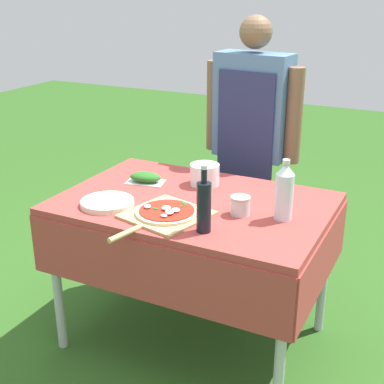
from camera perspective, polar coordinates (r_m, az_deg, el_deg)
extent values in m
plane|color=#2D5B1E|center=(2.91, 0.19, -15.20)|extent=(12.00, 12.00, 0.00)
cube|color=#A83D38|center=(2.53, 0.21, -1.26)|extent=(1.25, 0.84, 0.04)
cube|color=#A83D38|center=(2.26, -4.64, -8.67)|extent=(1.25, 0.01, 0.28)
cube|color=#A83D38|center=(2.95, 3.88, -1.26)|extent=(1.25, 0.01, 0.28)
cube|color=#A83D38|center=(2.90, -11.02, -1.99)|extent=(0.01, 0.84, 0.28)
cube|color=#A83D38|center=(2.41, 13.87, -7.27)|extent=(0.01, 0.84, 0.28)
cylinder|color=#B7B7BC|center=(2.72, -14.21, -9.36)|extent=(0.05, 0.05, 0.74)
cylinder|color=#B7B7BC|center=(2.25, 9.45, -16.17)|extent=(0.05, 0.05, 0.74)
cylinder|color=#B7B7BC|center=(3.23, -5.98, -3.69)|extent=(0.05, 0.05, 0.74)
cylinder|color=#B7B7BC|center=(2.85, 13.93, -7.91)|extent=(0.05, 0.05, 0.74)
cylinder|color=#333D56|center=(3.27, 7.23, -3.00)|extent=(0.11, 0.11, 0.79)
cylinder|color=#333D56|center=(3.33, 4.80, -2.42)|extent=(0.11, 0.11, 0.79)
cube|color=#4C7099|center=(3.08, 6.50, 9.09)|extent=(0.44, 0.22, 0.59)
cube|color=navy|center=(3.05, 5.50, 4.70)|extent=(0.34, 0.04, 0.86)
cylinder|color=brown|center=(2.99, 10.82, 7.96)|extent=(0.09, 0.09, 0.53)
cylinder|color=brown|center=(3.20, 2.41, 9.18)|extent=(0.09, 0.09, 0.53)
sphere|color=brown|center=(3.02, 6.82, 16.59)|extent=(0.18, 0.18, 0.18)
cube|color=tan|center=(2.36, -2.70, -2.42)|extent=(0.39, 0.39, 0.01)
cylinder|color=tan|center=(2.20, -7.13, -4.42)|extent=(0.06, 0.18, 0.02)
cylinder|color=beige|center=(2.35, -2.70, -2.15)|extent=(0.28, 0.28, 0.01)
cylinder|color=#B22819|center=(2.35, -2.71, -1.96)|extent=(0.24, 0.24, 0.00)
ellipsoid|color=white|center=(2.27, -2.96, -2.54)|extent=(0.03, 0.03, 0.01)
ellipsoid|color=white|center=(2.34, -2.78, -1.71)|extent=(0.05, 0.05, 0.02)
ellipsoid|color=white|center=(2.32, -1.75, -1.92)|extent=(0.06, 0.06, 0.01)
ellipsoid|color=white|center=(2.30, -2.43, -2.14)|extent=(0.06, 0.06, 0.02)
ellipsoid|color=white|center=(2.37, -4.77, -1.54)|extent=(0.04, 0.05, 0.01)
ellipsoid|color=#286B23|center=(2.36, -3.93, -1.77)|extent=(0.03, 0.01, 0.00)
ellipsoid|color=#286B23|center=(2.38, -1.00, -1.47)|extent=(0.02, 0.03, 0.00)
ellipsoid|color=#286B23|center=(2.41, -0.84, -1.21)|extent=(0.04, 0.04, 0.00)
cylinder|color=black|center=(2.17, 1.27, -1.66)|extent=(0.06, 0.06, 0.21)
cylinder|color=black|center=(2.12, 1.30, 1.72)|extent=(0.02, 0.02, 0.06)
cylinder|color=silver|center=(2.11, 1.31, 2.69)|extent=(0.03, 0.03, 0.02)
cylinder|color=silver|center=(2.32, 9.78, -0.51)|extent=(0.08, 0.08, 0.20)
cone|color=silver|center=(2.28, 9.98, 2.43)|extent=(0.08, 0.08, 0.05)
cylinder|color=silver|center=(2.27, 10.03, 3.22)|extent=(0.03, 0.03, 0.02)
cube|color=silver|center=(2.76, -4.98, 1.07)|extent=(0.21, 0.15, 0.01)
ellipsoid|color=#286B23|center=(2.75, -5.00, 1.60)|extent=(0.18, 0.13, 0.05)
cylinder|color=silver|center=(2.71, 1.36, 1.89)|extent=(0.15, 0.15, 0.11)
cylinder|color=beige|center=(2.50, -9.02, -1.33)|extent=(0.25, 0.25, 0.00)
cylinder|color=beige|center=(2.50, -9.02, -1.23)|extent=(0.25, 0.25, 0.00)
cylinder|color=beige|center=(2.49, -9.03, -1.12)|extent=(0.25, 0.25, 0.00)
cylinder|color=beige|center=(2.49, -9.04, -1.02)|extent=(0.25, 0.25, 0.00)
cylinder|color=beige|center=(2.49, -9.04, -0.91)|extent=(0.24, 0.24, 0.00)
cylinder|color=silver|center=(2.37, 5.16, -1.56)|extent=(0.09, 0.09, 0.07)
cylinder|color=#B22819|center=(2.37, 5.15, -1.80)|extent=(0.08, 0.08, 0.05)
cylinder|color=#B7B2A3|center=(2.35, 5.20, -0.62)|extent=(0.09, 0.09, 0.01)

